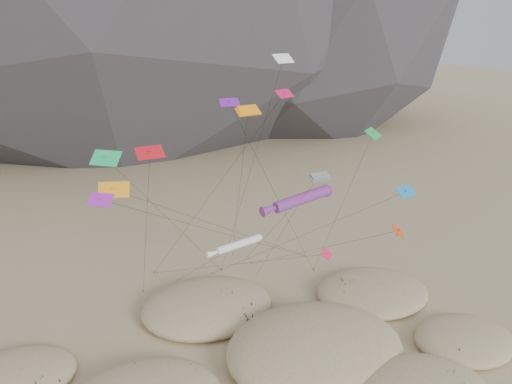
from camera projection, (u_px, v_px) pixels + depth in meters
dunes at (271, 371)px, 44.19m from camera, size 50.64×35.06×4.49m
dune_grass at (267, 379)px, 43.07m from camera, size 40.05×28.27×1.48m
kite_stakes at (227, 271)px, 62.94m from camera, size 21.91×7.18×0.30m
rainbow_tube_kite at (300, 200)px, 50.68m from camera, size 8.75×9.95×13.84m
white_tube_kite at (236, 245)px, 46.12m from camera, size 5.81×14.75×11.03m
orange_parafoil at (248, 114)px, 43.48m from camera, size 5.77×18.05×23.20m
multi_parafoil at (318, 179)px, 46.02m from camera, size 2.18×18.65×16.96m
delta_kites at (253, 168)px, 45.09m from camera, size 29.95×22.50×27.08m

